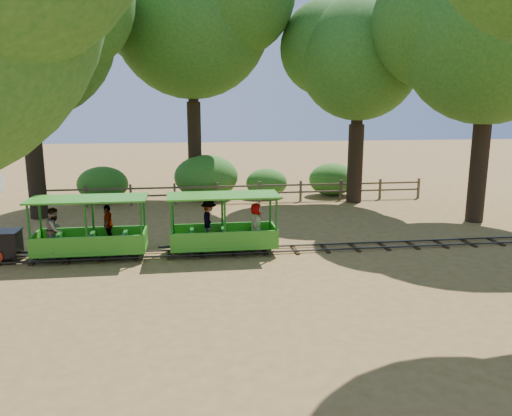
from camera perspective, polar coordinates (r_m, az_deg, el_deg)
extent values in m
plane|color=#A17645|center=(16.04, 0.96, -5.01)|extent=(90.00, 90.00, 0.00)
cube|color=#3F3D3A|center=(15.73, 1.12, -5.06)|extent=(22.00, 0.05, 0.05)
cube|color=#3F3D3A|center=(16.30, 0.80, -4.45)|extent=(22.00, 0.05, 0.05)
cube|color=#382314|center=(16.03, 0.96, -4.92)|extent=(0.12, 1.00, 0.05)
cube|color=#382314|center=(16.08, -17.03, -5.41)|extent=(0.12, 1.00, 0.05)
cube|color=#382314|center=(17.48, 17.43, -4.05)|extent=(0.12, 1.00, 0.05)
cube|color=black|center=(16.62, -26.91, -3.41)|extent=(0.90, 0.70, 0.55)
cube|color=black|center=(16.55, -27.01, -2.43)|extent=(0.95, 0.76, 0.04)
cylinder|color=#9A1E0E|center=(17.08, -26.73, -4.28)|extent=(0.36, 0.06, 0.36)
cube|color=#369320|center=(16.06, -18.29, -4.44)|extent=(3.31, 1.26, 0.10)
cube|color=#145B15|center=(16.09, -18.26, -4.84)|extent=(2.98, 0.49, 0.14)
cube|color=#369320|center=(15.42, -18.74, -4.02)|extent=(3.31, 0.06, 0.49)
cube|color=#369320|center=(16.54, -17.99, -2.90)|extent=(3.31, 0.06, 0.49)
cube|color=#369320|center=(15.70, -18.66, 1.02)|extent=(3.45, 1.41, 0.05)
cylinder|color=#145B15|center=(15.70, -24.50, -2.36)|extent=(0.07, 0.07, 1.56)
cylinder|color=#145B15|center=(16.77, -23.41, -1.40)|extent=(0.07, 0.07, 1.56)
cylinder|color=#145B15|center=(15.09, -12.97, -2.11)|extent=(0.07, 0.07, 1.56)
cylinder|color=#145B15|center=(16.20, -12.63, -1.13)|extent=(0.07, 0.07, 1.56)
cube|color=#145B15|center=(16.21, -21.80, -3.66)|extent=(0.12, 1.07, 0.39)
cube|color=#145B15|center=(15.99, -18.34, -3.61)|extent=(0.12, 1.07, 0.39)
cube|color=#145B15|center=(15.84, -14.81, -3.54)|extent=(0.12, 1.07, 0.39)
cylinder|color=black|center=(16.00, -22.21, -5.08)|extent=(0.27, 0.06, 0.27)
cylinder|color=black|center=(16.61, -21.66, -4.42)|extent=(0.27, 0.06, 0.27)
cylinder|color=black|center=(15.60, -14.65, -4.99)|extent=(0.27, 0.06, 0.27)
cylinder|color=black|center=(16.23, -14.38, -4.32)|extent=(0.27, 0.06, 0.27)
imported|color=gray|center=(15.79, -22.02, -2.32)|extent=(0.59, 0.71, 1.32)
imported|color=gray|center=(16.17, -16.55, -1.77)|extent=(0.32, 0.73, 1.24)
cube|color=#369320|center=(15.81, -3.70, -4.10)|extent=(3.31, 1.26, 0.10)
cube|color=#145B15|center=(15.84, -3.69, -4.50)|extent=(2.98, 0.49, 0.14)
cube|color=#369320|center=(15.16, -3.55, -3.65)|extent=(3.31, 0.06, 0.49)
cube|color=#369320|center=(16.30, -3.86, -2.54)|extent=(3.31, 0.06, 0.49)
cube|color=#369320|center=(15.45, -3.78, 1.46)|extent=(3.45, 1.41, 0.05)
cylinder|color=#145B15|center=(15.03, -9.58, -2.03)|extent=(0.07, 0.07, 1.56)
cylinder|color=#145B15|center=(16.14, -9.47, -1.05)|extent=(0.07, 0.07, 1.56)
cylinder|color=#145B15|center=(15.25, 2.34, -1.66)|extent=(0.07, 0.07, 1.56)
cylinder|color=#145B15|center=(16.35, 1.63, -0.72)|extent=(0.07, 0.07, 1.56)
cube|color=#145B15|center=(15.71, -7.33, -3.36)|extent=(0.12, 1.07, 0.39)
cube|color=#145B15|center=(15.74, -3.71, -3.25)|extent=(0.12, 1.07, 0.39)
cube|color=#145B15|center=(15.84, -0.13, -3.12)|extent=(0.12, 1.07, 0.39)
cylinder|color=black|center=(15.48, -7.53, -4.83)|extent=(0.27, 0.06, 0.27)
cylinder|color=black|center=(16.11, -7.54, -4.15)|extent=(0.27, 0.06, 0.27)
cylinder|color=black|center=(15.62, 0.28, -4.57)|extent=(0.27, 0.06, 0.27)
cylinder|color=black|center=(16.25, -0.05, -3.91)|extent=(0.27, 0.06, 0.27)
imported|color=gray|center=(15.88, -5.41, -1.41)|extent=(0.55, 0.88, 1.32)
imported|color=gray|center=(15.59, -0.01, -1.73)|extent=(0.56, 0.70, 1.26)
cylinder|color=#2D2116|center=(22.19, -23.91, 4.15)|extent=(0.70, 0.70, 4.11)
cylinder|color=#2D2116|center=(22.04, -24.63, 12.48)|extent=(0.52, 0.53, 2.35)
sphere|color=#20581B|center=(22.21, -25.16, 18.21)|extent=(7.04, 7.04, 7.04)
cylinder|color=#2D2116|center=(24.77, -7.01, 6.51)|extent=(0.66, 0.66, 4.72)
cylinder|color=#2D2116|center=(24.70, -7.24, 15.10)|extent=(0.50, 0.50, 2.70)
sphere|color=#20581B|center=(24.95, -7.40, 20.75)|extent=(7.43, 7.43, 7.43)
sphere|color=#20581B|center=(26.39, -11.39, 21.78)|extent=(5.94, 5.94, 5.94)
cylinder|color=#2D2116|center=(24.14, 11.26, 4.99)|extent=(0.72, 0.72, 3.68)
cylinder|color=#2D2116|center=(23.97, 11.55, 11.86)|extent=(0.54, 0.54, 2.10)
sphere|color=#20581B|center=(24.05, 11.74, 16.34)|extent=(5.53, 5.53, 5.53)
sphere|color=#20581B|center=(23.84, 15.80, 17.86)|extent=(4.15, 4.15, 4.15)
sphere|color=#20581B|center=(24.65, 8.16, 17.64)|extent=(4.43, 4.43, 4.43)
cylinder|color=#2D2116|center=(21.58, 24.04, 3.66)|extent=(0.68, 0.68, 3.90)
cylinder|color=#2D2116|center=(21.41, 24.75, 11.78)|extent=(0.51, 0.51, 2.23)
sphere|color=#20581B|center=(21.54, 25.26, 17.34)|extent=(6.55, 6.55, 6.55)
sphere|color=#20581B|center=(21.90, 20.28, 19.36)|extent=(5.24, 5.24, 5.24)
cube|color=brown|center=(24.45, -23.47, 1.13)|extent=(0.10, 0.10, 1.00)
cube|color=brown|center=(23.99, -18.87, 1.29)|extent=(0.10, 0.10, 1.00)
cube|color=brown|center=(23.68, -14.12, 1.44)|extent=(0.10, 0.10, 1.00)
cube|color=brown|center=(23.54, -9.27, 1.59)|extent=(0.10, 0.10, 1.00)
cube|color=brown|center=(23.57, -4.41, 1.73)|extent=(0.10, 0.10, 1.00)
cube|color=brown|center=(23.77, 0.41, 1.85)|extent=(0.10, 0.10, 1.00)
cube|color=brown|center=(24.13, 5.12, 1.95)|extent=(0.10, 0.10, 1.00)
cube|color=brown|center=(24.65, 9.66, 2.04)|extent=(0.10, 0.10, 1.00)
cube|color=brown|center=(25.32, 13.99, 2.12)|extent=(0.10, 0.10, 1.00)
cube|color=brown|center=(26.12, 18.07, 2.18)|extent=(0.10, 0.10, 1.00)
cube|color=brown|center=(23.60, -1.99, 2.50)|extent=(18.00, 0.06, 0.08)
cube|color=brown|center=(23.66, -1.99, 1.67)|extent=(18.00, 0.06, 0.08)
ellipsoid|color=#2D6B1E|center=(25.09, -17.12, 2.64)|extent=(2.43, 1.87, 1.68)
ellipsoid|color=#2D6B1E|center=(24.73, -5.71, 3.56)|extent=(3.14, 2.41, 2.17)
ellipsoid|color=#2D6B1E|center=(25.08, 1.22, 2.89)|extent=(2.08, 1.60, 1.44)
ellipsoid|color=#2D6B1E|center=(25.81, 8.70, 3.26)|extent=(2.39, 1.84, 1.66)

